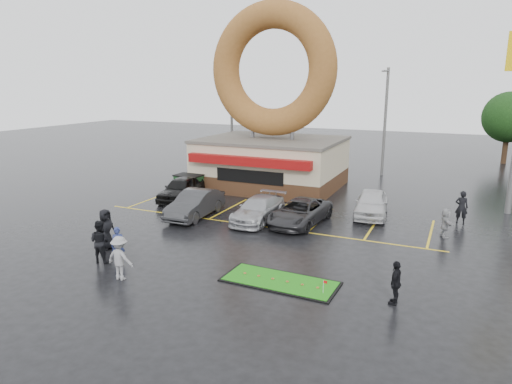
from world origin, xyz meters
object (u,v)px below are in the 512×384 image
at_px(streetlight_mid, 385,119).
at_px(dumpster, 189,185).
at_px(putting_green, 280,281).
at_px(car_grey, 300,212).
at_px(person_blue, 118,245).
at_px(person_cameraman, 396,283).
at_px(streetlight_left, 231,115).
at_px(car_dgrey, 195,204).
at_px(car_white, 371,203).
at_px(donut_shop, 272,128).
at_px(car_black, 181,189).
at_px(car_silver, 258,209).

relative_size(streetlight_mid, dumpster, 5.00).
bearing_deg(putting_green, car_grey, 103.26).
xyz_separation_m(person_blue, person_cameraman, (11.64, 1.02, -0.00)).
bearing_deg(person_blue, streetlight_left, 74.11).
bearing_deg(car_dgrey, streetlight_mid, 63.14).
distance_m(car_dgrey, putting_green, 10.27).
bearing_deg(streetlight_left, car_grey, -51.38).
bearing_deg(car_white, car_dgrey, -161.01).
height_order(car_grey, car_white, car_white).
relative_size(donut_shop, car_grey, 2.71).
xyz_separation_m(streetlight_left, streetlight_mid, (14.00, 1.00, 0.00)).
distance_m(donut_shop, dumpster, 7.49).
bearing_deg(streetlight_left, car_white, -37.58).
xyz_separation_m(streetlight_left, car_grey, (12.15, -15.21, -4.09)).
bearing_deg(car_black, car_dgrey, -52.68).
relative_size(car_grey, person_cameraman, 3.07).
bearing_deg(streetlight_mid, streetlight_left, -175.91).
bearing_deg(person_cameraman, dumpster, -118.91).
bearing_deg(person_cameraman, car_white, -158.66).
relative_size(car_white, person_blue, 2.78).
height_order(streetlight_mid, dumpster, streetlight_mid).
height_order(streetlight_left, car_dgrey, streetlight_left).
xyz_separation_m(streetlight_mid, putting_green, (-0.04, -23.90, -4.75)).
xyz_separation_m(streetlight_mid, car_silver, (-4.22, -16.63, -4.09)).
height_order(donut_shop, car_silver, donut_shop).
bearing_deg(car_dgrey, donut_shop, 81.90).
relative_size(car_dgrey, person_blue, 2.92).
distance_m(streetlight_mid, person_blue, 26.26).
relative_size(donut_shop, person_cameraman, 8.31).
relative_size(car_black, car_grey, 0.92).
distance_m(car_white, putting_green, 11.12).
bearing_deg(dumpster, car_dgrey, -50.38).
height_order(car_black, car_white, car_black).
height_order(donut_shop, dumpster, donut_shop).
distance_m(streetlight_left, dumpster, 12.53).
distance_m(car_grey, person_blue, 10.26).
bearing_deg(car_dgrey, person_blue, -86.99).
bearing_deg(car_silver, streetlight_mid, 76.41).
height_order(car_dgrey, dumpster, car_dgrey).
relative_size(car_black, car_silver, 0.97).
distance_m(donut_shop, streetlight_mid, 10.59).
distance_m(car_dgrey, person_blue, 7.53).
distance_m(streetlight_left, putting_green, 27.24).
height_order(person_blue, putting_green, person_blue).
relative_size(car_black, putting_green, 0.99).
height_order(donut_shop, car_black, donut_shop).
bearing_deg(streetlight_mid, car_white, -83.43).
height_order(car_silver, car_grey, car_grey).
height_order(streetlight_left, car_silver, streetlight_left).
height_order(car_grey, person_cameraman, person_cameraman).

